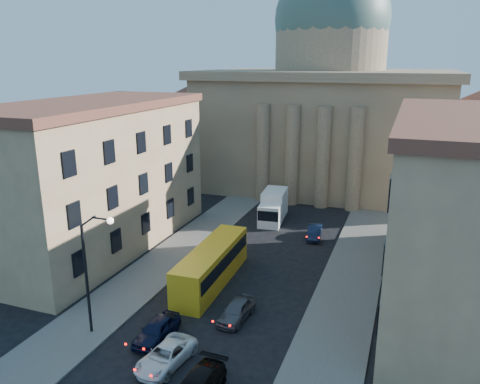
{
  "coord_description": "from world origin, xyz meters",
  "views": [
    {
      "loc": [
        12.23,
        -15.48,
        18.42
      ],
      "look_at": [
        0.38,
        16.7,
        8.73
      ],
      "focal_mm": 35.0,
      "sensor_mm": 36.0,
      "label": 1
    }
  ],
  "objects_px": {
    "street_lamp": "(92,265)",
    "city_bus": "(212,264)",
    "car_left_near": "(157,330)",
    "box_truck": "(273,207)"
  },
  "relations": [
    {
      "from": "city_bus",
      "to": "street_lamp",
      "type": "bearing_deg",
      "value": -115.04
    },
    {
      "from": "car_left_near",
      "to": "street_lamp",
      "type": "bearing_deg",
      "value": -165.99
    },
    {
      "from": "box_truck",
      "to": "city_bus",
      "type": "bearing_deg",
      "value": -96.89
    },
    {
      "from": "car_left_near",
      "to": "box_truck",
      "type": "distance_m",
      "value": 26.44
    },
    {
      "from": "street_lamp",
      "to": "car_left_near",
      "type": "xyz_separation_m",
      "value": [
        4.18,
        0.89,
        -4.55
      ]
    },
    {
      "from": "car_left_near",
      "to": "city_bus",
      "type": "relative_size",
      "value": 0.38
    },
    {
      "from": "city_bus",
      "to": "box_truck",
      "type": "relative_size",
      "value": 1.74
    },
    {
      "from": "street_lamp",
      "to": "city_bus",
      "type": "bearing_deg",
      "value": 66.68
    },
    {
      "from": "car_left_near",
      "to": "city_bus",
      "type": "distance_m",
      "value": 9.16
    },
    {
      "from": "car_left_near",
      "to": "box_truck",
      "type": "xyz_separation_m",
      "value": [
        0.5,
        26.42,
        0.92
      ]
    }
  ]
}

